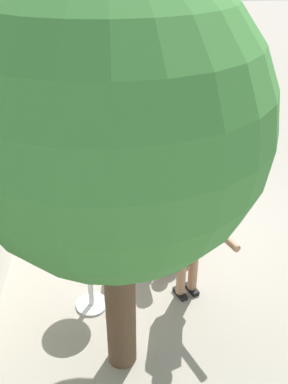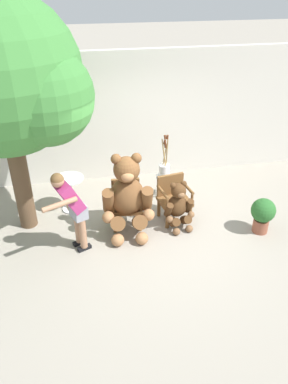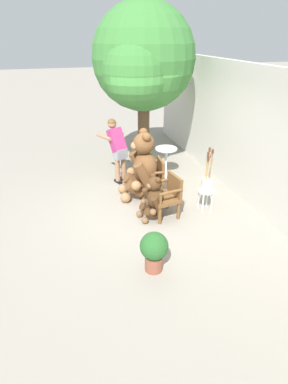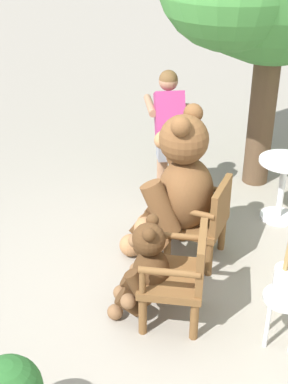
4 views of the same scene
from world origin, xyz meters
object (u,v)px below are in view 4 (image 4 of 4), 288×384
white_stool (283,307)px  round_side_table (282,182)px  wooden_chair_left (203,218)px  person_visitor (170,130)px  teddy_bear_small (145,269)px  teddy_bear_large (177,187)px  brush_bucket (288,276)px  wooden_chair_right (180,274)px

white_stool → round_side_table: (-1.93, -0.18, 0.09)m
wooden_chair_left → person_visitor: size_ratio=0.56×
person_visitor → white_stool: person_visitor is taller
teddy_bear_small → round_side_table: size_ratio=1.29×
wooden_chair_left → teddy_bear_large: bearing=-92.8°
teddy_bear_large → teddy_bear_small: (0.93, -0.03, -0.30)m
wooden_chair_left → brush_bucket: 1.27m
teddy_bear_large → white_stool: bearing=49.9°
wooden_chair_left → round_side_table: 1.21m
white_stool → brush_bucket: (0.00, -0.00, 0.31)m
person_visitor → brush_bucket: (1.90, 1.45, -0.25)m
teddy_bear_large → teddy_bear_small: size_ratio=1.66×
teddy_bear_large → round_side_table: bearing=136.8°
teddy_bear_large → teddy_bear_small: teddy_bear_large is taller
wooden_chair_right → brush_bucket: 0.87m
teddy_bear_large → white_stool: teddy_bear_large is taller
brush_bucket → round_side_table: 1.95m
wooden_chair_right → teddy_bear_small: 0.29m
wooden_chair_right → round_side_table: wooden_chair_right is taller
person_visitor → brush_bucket: bearing=37.3°
teddy_bear_small → white_stool: teddy_bear_small is taller
wooden_chair_left → round_side_table: wooden_chair_left is taller
teddy_bear_small → brush_bucket: (0.01, 1.14, 0.21)m
teddy_bear_small → wooden_chair_left: bearing=162.4°
teddy_bear_small → person_visitor: 1.97m
person_visitor → wooden_chair_left: bearing=31.8°
wooden_chair_right → teddy_bear_small: teddy_bear_small is taller
wooden_chair_left → teddy_bear_small: bearing=-17.6°
wooden_chair_right → brush_bucket: size_ratio=0.94×
teddy_bear_small → teddy_bear_large: bearing=178.3°
wooden_chair_left → brush_bucket: brush_bucket is taller
person_visitor → round_side_table: 1.36m
wooden_chair_left → brush_bucket: (0.93, 0.85, 0.20)m
person_visitor → brush_bucket: size_ratio=1.67×
round_side_table → wooden_chair_right: bearing=-19.4°
teddy_bear_large → brush_bucket: bearing=49.8°
wooden_chair_left → teddy_bear_small: size_ratio=0.93×
wooden_chair_left → wooden_chair_right: (0.90, -0.00, 0.00)m
wooden_chair_left → person_visitor: bearing=-148.2°
teddy_bear_small → person_visitor: size_ratio=0.60×
wooden_chair_left → person_visitor: 1.23m
wooden_chair_right → person_visitor: person_visitor is taller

